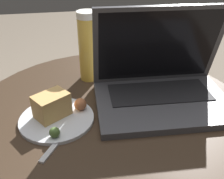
% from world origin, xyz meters
% --- Properties ---
extents(table, '(0.76, 0.76, 0.49)m').
position_xyz_m(table, '(0.00, 0.00, 0.39)').
color(table, black).
rests_on(table, ground_plane).
extents(laptop, '(0.37, 0.26, 0.25)m').
position_xyz_m(laptop, '(0.14, 0.02, 0.54)').
color(laptop, '#47474C').
rests_on(laptop, table).
extents(beer_glass, '(0.06, 0.06, 0.21)m').
position_xyz_m(beer_glass, '(-0.03, 0.18, 0.60)').
color(beer_glass, gold).
rests_on(beer_glass, table).
extents(snack_plate, '(0.18, 0.18, 0.07)m').
position_xyz_m(snack_plate, '(-0.14, -0.02, 0.51)').
color(snack_plate, silver).
rests_on(snack_plate, table).
extents(fork, '(0.10, 0.15, 0.01)m').
position_xyz_m(fork, '(-0.12, -0.08, 0.49)').
color(fork, silver).
rests_on(fork, table).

